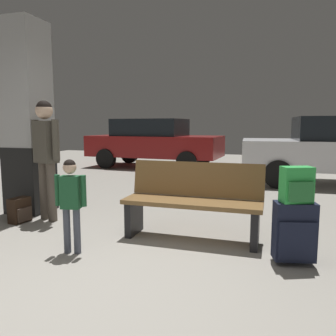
{
  "coord_description": "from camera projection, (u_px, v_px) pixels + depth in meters",
  "views": [
    {
      "loc": [
        1.37,
        -2.26,
        1.33
      ],
      "look_at": [
        0.25,
        1.3,
        0.85
      ],
      "focal_mm": 35.91,
      "sensor_mm": 36.0,
      "label": 1
    }
  ],
  "objects": [
    {
      "name": "adult",
      "position": [
        46.0,
        147.0,
        4.61
      ],
      "size": [
        0.54,
        0.3,
        1.66
      ],
      "color": "brown",
      "rests_on": "ground_plane"
    },
    {
      "name": "backpack_dark_floor",
      "position": [
        20.0,
        210.0,
        4.6
      ],
      "size": [
        0.22,
        0.3,
        0.34
      ],
      "color": "black",
      "rests_on": "ground_plane"
    },
    {
      "name": "bench",
      "position": [
        193.0,
        201.0,
        3.94
      ],
      "size": [
        1.6,
        0.53,
        0.89
      ],
      "color": "brown",
      "rests_on": "ground_plane"
    },
    {
      "name": "parked_car_far",
      "position": [
        154.0,
        142.0,
        10.55
      ],
      "size": [
        4.17,
        1.95,
        1.51
      ],
      "color": "maroon",
      "rests_on": "ground_plane"
    },
    {
      "name": "suitcase",
      "position": [
        294.0,
        232.0,
        3.2
      ],
      "size": [
        0.42,
        0.3,
        0.6
      ],
      "color": "#191E33",
      "rests_on": "ground_plane"
    },
    {
      "name": "backpack_bright",
      "position": [
        297.0,
        185.0,
        3.14
      ],
      "size": [
        0.32,
        0.27,
        0.34
      ],
      "color": "green",
      "rests_on": "suitcase"
    },
    {
      "name": "structural_pillar",
      "position": [
        27.0,
        119.0,
        5.06
      ],
      "size": [
        0.57,
        0.57,
        2.85
      ],
      "color": "black",
      "rests_on": "ground_plane"
    },
    {
      "name": "ground_plane",
      "position": [
        198.0,
        197.0,
        6.51
      ],
      "size": [
        18.0,
        18.0,
        0.1
      ],
      "primitive_type": "cube",
      "color": "gray"
    },
    {
      "name": "child",
      "position": [
        71.0,
        196.0,
        3.44
      ],
      "size": [
        0.33,
        0.19,
        0.99
      ],
      "color": "#4C5160",
      "rests_on": "ground_plane"
    }
  ]
}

